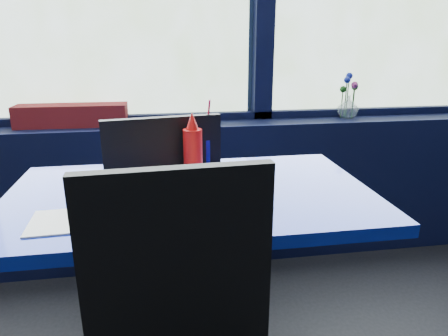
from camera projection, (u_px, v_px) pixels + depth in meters
window_sill at (126, 196)px, 2.21m from camera, size 5.00×0.26×0.80m
near_table at (192, 240)px, 1.38m from camera, size 1.20×0.70×0.75m
chair_near_back at (171, 212)px, 1.63m from camera, size 0.50×0.51×0.97m
planter_box at (72, 115)px, 2.05m from camera, size 0.56×0.15×0.11m
flower_vase at (348, 104)px, 2.25m from camera, size 0.14×0.15×0.25m
food_basket at (200, 201)px, 1.15m from camera, size 0.31×0.30×0.11m
ketchup_bottle at (193, 152)px, 1.38m from camera, size 0.07×0.07×0.25m
soda_cup at (205, 154)px, 1.50m from camera, size 0.08×0.08×0.28m
napkin at (61, 221)px, 1.10m from camera, size 0.17×0.17×0.00m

